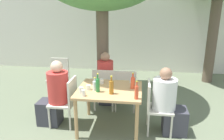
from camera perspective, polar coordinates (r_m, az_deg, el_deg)
The scene contains 21 objects.
ground_plane at distance 4.12m, azimuth -0.59°, elevation -14.73°, with size 30.00×30.00×0.00m, color #667056.
cafe_building_wall at distance 7.25m, azimuth 3.78°, elevation 10.70°, with size 10.00×0.08×2.80m.
dining_table_front at distance 3.82m, azimuth -0.62°, elevation -6.23°, with size 1.10×0.96×0.75m.
patio_chair_0 at distance 4.06m, azimuth -11.71°, elevation -7.47°, with size 0.44×0.44×0.90m.
patio_chair_1 at distance 3.85m, azimuth 11.13°, elevation -8.81°, with size 0.44×0.44×0.90m.
patio_chair_2 at distance 4.56m, azimuth -2.04°, elevation -4.38°, with size 0.44×0.44×0.90m.
patio_chair_3 at distance 4.51m, azimuth 3.51°, elevation -4.65°, with size 0.44×0.44×0.90m.
patio_chair_4 at distance 5.49m, azimuth -13.72°, elevation -1.18°, with size 0.44×0.44×0.90m.
person_seated_0 at distance 4.12m, azimuth -14.77°, elevation -6.65°, with size 0.59×0.38×1.22m.
person_seated_1 at distance 3.87m, azimuth 14.59°, elevation -8.60°, with size 0.60×0.40×1.17m.
person_seated_2 at distance 4.77m, azimuth -1.56°, elevation -3.04°, with size 0.33×0.57×1.21m.
soda_bottle_0 at distance 3.37m, azimuth 6.42°, elevation -5.75°, with size 0.06×0.06×0.29m.
soda_bottle_1 at distance 3.77m, azimuth 5.44°, elevation -3.27°, with size 0.07×0.07×0.28m.
water_bottle_2 at distance 3.70m, azimuth -4.52°, elevation -4.00°, with size 0.07×0.07×0.23m.
green_bottle_3 at distance 3.62m, azimuth -3.73°, elevation -3.88°, with size 0.07×0.07×0.32m.
amber_bottle_4 at distance 3.53m, azimuth -0.16°, elevation -4.45°, with size 0.07×0.07×0.31m.
drinking_glass_0 at distance 3.51m, azimuth -7.45°, elevation -5.94°, with size 0.06×0.06×0.10m.
drinking_glass_1 at distance 3.75m, azimuth -6.15°, elevation -4.54°, with size 0.08×0.08×0.09m.
drinking_glass_2 at distance 3.60m, azimuth -8.02°, elevation -5.32°, with size 0.08×0.08×0.11m.
drinking_glass_3 at distance 4.08m, azimuth 5.23°, elevation -2.74°, with size 0.08×0.08×0.08m.
drinking_glass_4 at distance 4.01m, azimuth -2.75°, elevation -2.99°, with size 0.08×0.08×0.09m.
Camera 1 is at (0.53, -3.48, 2.15)m, focal length 35.00 mm.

